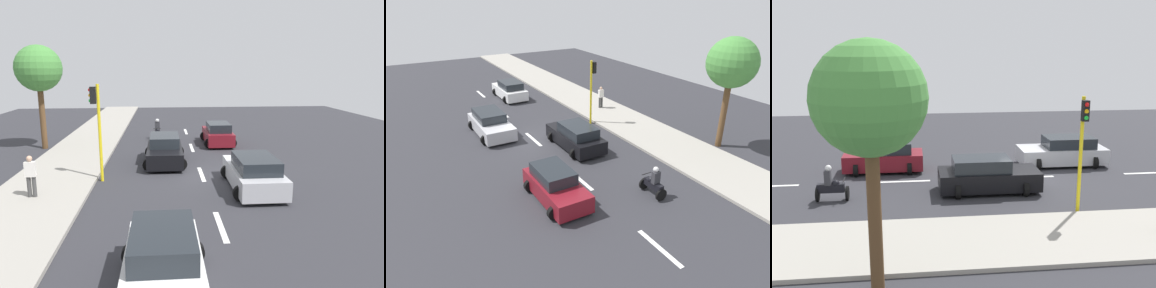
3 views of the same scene
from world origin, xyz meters
TOP-DOWN VIEW (x-y plane):
  - ground_plane at (0.00, 0.00)m, footprint 40.00×60.00m
  - sidewalk at (7.00, 0.00)m, footprint 4.00×60.00m
  - lane_stripe_north at (0.00, -6.00)m, footprint 0.20×2.40m
  - lane_stripe_mid at (0.00, 0.00)m, footprint 0.20×2.40m
  - lane_stripe_south at (0.00, 6.00)m, footprint 0.20×2.40m
  - car_silver at (-2.02, 2.32)m, footprint 2.36×4.53m
  - car_black at (1.80, -2.38)m, footprint 2.30×4.38m
  - car_maroon at (-1.88, -6.97)m, footprint 2.15×3.91m
  - motorcycle at (2.27, -8.95)m, footprint 0.60×1.30m
  - traffic_light_corner at (4.85, 0.66)m, footprint 0.49×0.24m
  - street_tree_south at (9.57, -6.61)m, footprint 2.89×2.89m

SIDE VIEW (x-z plane):
  - ground_plane at x=0.00m, z-range -0.10..0.00m
  - lane_stripe_north at x=0.00m, z-range 0.00..0.01m
  - lane_stripe_mid at x=0.00m, z-range 0.00..0.01m
  - lane_stripe_south at x=0.00m, z-range 0.00..0.01m
  - sidewalk at x=7.00m, z-range 0.00..0.15m
  - motorcycle at x=2.27m, z-range -0.12..1.41m
  - car_maroon at x=-1.88m, z-range -0.05..1.47m
  - car_black at x=1.80m, z-range -0.05..1.47m
  - car_silver at x=-2.02m, z-range -0.05..1.47m
  - traffic_light_corner at x=4.85m, z-range 0.68..5.18m
  - street_tree_south at x=9.57m, z-range 1.78..8.37m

